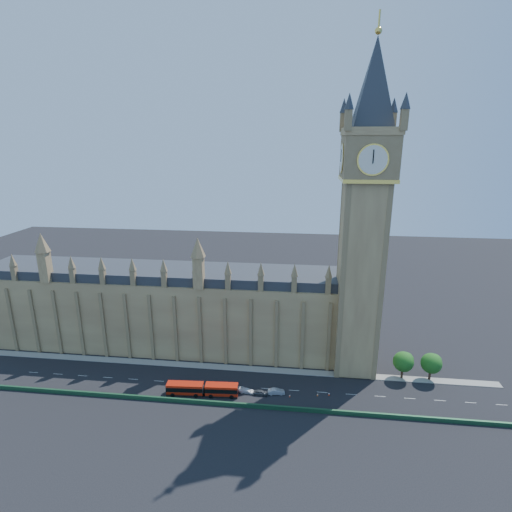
# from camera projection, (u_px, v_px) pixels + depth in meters

# --- Properties ---
(ground) EXTENTS (400.00, 400.00, 0.00)m
(ground) POSITION_uv_depth(u_px,v_px,m) (225.00, 386.00, 116.20)
(ground) COLOR black
(ground) RESTS_ON ground
(palace_westminster) EXTENTS (120.00, 20.00, 28.00)m
(palace_westminster) POSITION_uv_depth(u_px,v_px,m) (164.00, 307.00, 136.05)
(palace_westminster) COLOR olive
(palace_westminster) RESTS_ON ground
(elizabeth_tower) EXTENTS (20.59, 20.59, 105.00)m
(elizabeth_tower) POSITION_uv_depth(u_px,v_px,m) (366.00, 194.00, 110.05)
(elizabeth_tower) COLOR olive
(elizabeth_tower) RESTS_ON ground
(bridge_parapet) EXTENTS (160.00, 0.60, 1.20)m
(bridge_parapet) POSITION_uv_depth(u_px,v_px,m) (219.00, 403.00, 107.45)
(bridge_parapet) COLOR #1E4C2D
(bridge_parapet) RESTS_ON ground
(kerb_north) EXTENTS (160.00, 3.00, 0.16)m
(kerb_north) POSITION_uv_depth(u_px,v_px,m) (231.00, 368.00, 125.23)
(kerb_north) COLOR gray
(kerb_north) RESTS_ON ground
(tree_east_near) EXTENTS (6.00, 6.00, 8.50)m
(tree_east_near) POSITION_uv_depth(u_px,v_px,m) (404.00, 361.00, 118.46)
(tree_east_near) COLOR #382619
(tree_east_near) RESTS_ON ground
(tree_east_far) EXTENTS (6.00, 6.00, 8.50)m
(tree_east_far) POSITION_uv_depth(u_px,v_px,m) (432.00, 363.00, 117.58)
(tree_east_far) COLOR #382619
(tree_east_far) RESTS_ON ground
(red_bus) EXTENTS (20.17, 4.21, 3.41)m
(red_bus) POSITION_uv_depth(u_px,v_px,m) (202.00, 389.00, 111.61)
(red_bus) COLOR red
(red_bus) RESTS_ON ground
(car_grey) EXTENTS (4.25, 1.88, 1.42)m
(car_grey) POSITION_uv_depth(u_px,v_px,m) (261.00, 393.00, 111.82)
(car_grey) COLOR #42464A
(car_grey) RESTS_ON ground
(car_silver) EXTENTS (4.91, 2.28, 1.56)m
(car_silver) POSITION_uv_depth(u_px,v_px,m) (276.00, 391.00, 112.20)
(car_silver) COLOR #9EA1A5
(car_silver) RESTS_ON ground
(car_white) EXTENTS (4.52, 2.16, 1.27)m
(car_white) POSITION_uv_depth(u_px,v_px,m) (247.00, 391.00, 112.82)
(car_white) COLOR white
(car_white) RESTS_ON ground
(cone_a) EXTENTS (0.62, 0.62, 0.74)m
(cone_a) POSITION_uv_depth(u_px,v_px,m) (273.00, 390.00, 113.74)
(cone_a) COLOR black
(cone_a) RESTS_ON ground
(cone_b) EXTENTS (0.61, 0.61, 0.80)m
(cone_b) POSITION_uv_depth(u_px,v_px,m) (329.00, 394.00, 111.70)
(cone_b) COLOR black
(cone_b) RESTS_ON ground
(cone_c) EXTENTS (0.54, 0.54, 0.65)m
(cone_c) POSITION_uv_depth(u_px,v_px,m) (290.00, 396.00, 111.04)
(cone_c) COLOR black
(cone_c) RESTS_ON ground
(cone_d) EXTENTS (0.47, 0.47, 0.70)m
(cone_d) POSITION_uv_depth(u_px,v_px,m) (318.00, 395.00, 111.48)
(cone_d) COLOR black
(cone_d) RESTS_ON ground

